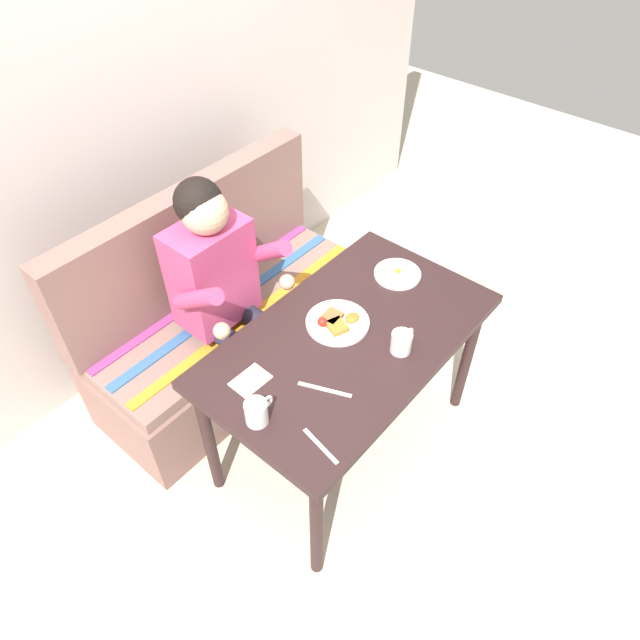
# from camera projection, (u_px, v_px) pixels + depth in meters

# --- Properties ---
(ground_plane) EXTENTS (8.00, 8.00, 0.00)m
(ground_plane) POSITION_uv_depth(u_px,v_px,m) (344.00, 440.00, 2.76)
(ground_plane) COLOR beige
(back_wall) EXTENTS (4.40, 0.10, 2.60)m
(back_wall) POSITION_uv_depth(u_px,v_px,m) (117.00, 101.00, 2.42)
(back_wall) COLOR beige
(back_wall) RESTS_ON ground
(table) EXTENTS (1.20, 0.70, 0.73)m
(table) POSITION_uv_depth(u_px,v_px,m) (349.00, 350.00, 2.31)
(table) COLOR black
(table) RESTS_ON ground
(couch) EXTENTS (1.44, 0.56, 1.00)m
(couch) POSITION_uv_depth(u_px,v_px,m) (226.00, 319.00, 2.88)
(couch) COLOR #825D56
(couch) RESTS_ON ground
(person) EXTENTS (0.45, 0.61, 1.21)m
(person) POSITION_uv_depth(u_px,v_px,m) (224.00, 284.00, 2.45)
(person) COLOR #C14170
(person) RESTS_ON ground
(plate_breakfast) EXTENTS (0.25, 0.25, 0.05)m
(plate_breakfast) POSITION_uv_depth(u_px,v_px,m) (337.00, 322.00, 2.28)
(plate_breakfast) COLOR white
(plate_breakfast) RESTS_ON table
(plate_eggs) EXTENTS (0.20, 0.20, 0.04)m
(plate_eggs) POSITION_uv_depth(u_px,v_px,m) (397.00, 274.00, 2.50)
(plate_eggs) COLOR white
(plate_eggs) RESTS_ON table
(coffee_mug) EXTENTS (0.12, 0.08, 0.09)m
(coffee_mug) POSITION_uv_depth(u_px,v_px,m) (257.00, 412.00, 1.93)
(coffee_mug) COLOR white
(coffee_mug) RESTS_ON table
(coffee_mug_second) EXTENTS (0.12, 0.08, 0.09)m
(coffee_mug_second) POSITION_uv_depth(u_px,v_px,m) (402.00, 342.00, 2.16)
(coffee_mug_second) COLOR white
(coffee_mug_second) RESTS_ON table
(napkin) EXTENTS (0.14, 0.10, 0.01)m
(napkin) POSITION_uv_depth(u_px,v_px,m) (250.00, 381.00, 2.09)
(napkin) COLOR silver
(napkin) RESTS_ON table
(fork) EXTENTS (0.04, 0.17, 0.00)m
(fork) POSITION_uv_depth(u_px,v_px,m) (321.00, 446.00, 1.89)
(fork) COLOR silver
(fork) RESTS_ON table
(knife) EXTENTS (0.09, 0.19, 0.00)m
(knife) POSITION_uv_depth(u_px,v_px,m) (325.00, 390.00, 2.06)
(knife) COLOR silver
(knife) RESTS_ON table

